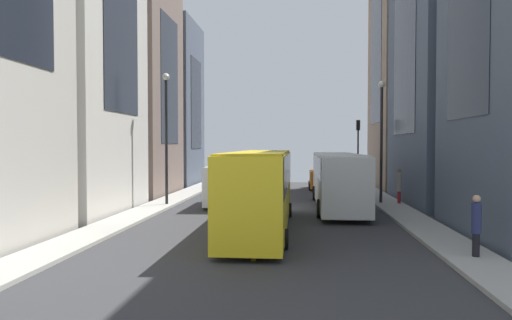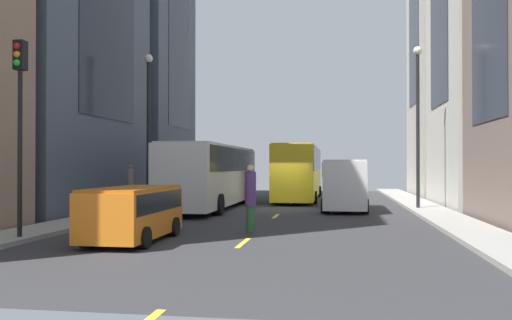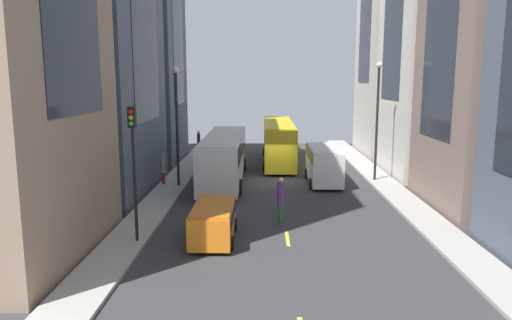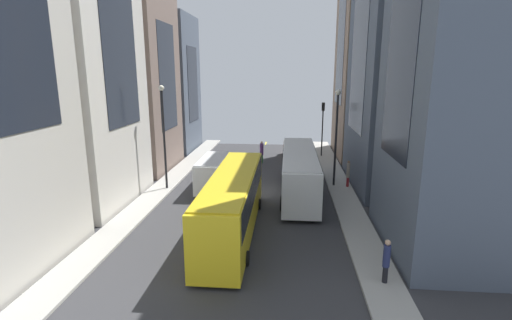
{
  "view_description": "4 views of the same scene",
  "coord_description": "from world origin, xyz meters",
  "px_view_note": "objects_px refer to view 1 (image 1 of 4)",
  "views": [
    {
      "loc": [
        -1.52,
        29.2,
        3.88
      ],
      "look_at": [
        1.41,
        -2.93,
        2.87
      ],
      "focal_mm": 33.13,
      "sensor_mm": 36.0,
      "label": 1
    },
    {
      "loc": [
        2.78,
        -28.17,
        2.31
      ],
      "look_at": [
        -1.5,
        -0.37,
        2.6
      ],
      "focal_mm": 37.29,
      "sensor_mm": 36.0,
      "label": 2
    },
    {
      "loc": [
        -1.14,
        -33.9,
        7.31
      ],
      "look_at": [
        -1.61,
        -1.24,
        1.75
      ],
      "focal_mm": 33.87,
      "sensor_mm": 36.0,
      "label": 3
    },
    {
      "loc": [
        -2.95,
        28.65,
        9.47
      ],
      "look_at": [
        -0.56,
        0.9,
        2.87
      ],
      "focal_mm": 26.4,
      "sensor_mm": 36.0,
      "label": 4
    }
  ],
  "objects_px": {
    "city_bus_white": "(337,176)",
    "streetcar_yellow": "(261,184)",
    "delivery_van_white": "(226,182)",
    "traffic_light_near_corner": "(358,141)",
    "pedestrian_crossing_near": "(283,177)",
    "pedestrian_crossing_mid": "(476,223)",
    "car_orange_0": "(320,178)",
    "pedestrian_waiting_curb": "(399,185)"
  },
  "relations": [
    {
      "from": "car_orange_0",
      "to": "pedestrian_crossing_near",
      "type": "height_order",
      "value": "pedestrian_crossing_near"
    },
    {
      "from": "traffic_light_near_corner",
      "to": "pedestrian_crossing_mid",
      "type": "bearing_deg",
      "value": 91.5
    },
    {
      "from": "streetcar_yellow",
      "to": "traffic_light_near_corner",
      "type": "xyz_separation_m",
      "value": [
        -6.96,
        -21.09,
        2.16
      ]
    },
    {
      "from": "city_bus_white",
      "to": "streetcar_yellow",
      "type": "bearing_deg",
      "value": 62.39
    },
    {
      "from": "city_bus_white",
      "to": "pedestrian_crossing_mid",
      "type": "relative_size",
      "value": 6.23
    },
    {
      "from": "pedestrian_crossing_mid",
      "to": "city_bus_white",
      "type": "bearing_deg",
      "value": -83.27
    },
    {
      "from": "city_bus_white",
      "to": "pedestrian_crossing_near",
      "type": "bearing_deg",
      "value": -69.46
    },
    {
      "from": "pedestrian_waiting_curb",
      "to": "pedestrian_crossing_mid",
      "type": "relative_size",
      "value": 1.06
    },
    {
      "from": "city_bus_white",
      "to": "delivery_van_white",
      "type": "bearing_deg",
      "value": -4.58
    },
    {
      "from": "pedestrian_crossing_mid",
      "to": "traffic_light_near_corner",
      "type": "relative_size",
      "value": 0.35
    },
    {
      "from": "streetcar_yellow",
      "to": "pedestrian_crossing_mid",
      "type": "height_order",
      "value": "streetcar_yellow"
    },
    {
      "from": "city_bus_white",
      "to": "delivery_van_white",
      "type": "height_order",
      "value": "city_bus_white"
    },
    {
      "from": "streetcar_yellow",
      "to": "car_orange_0",
      "type": "height_order",
      "value": "streetcar_yellow"
    },
    {
      "from": "city_bus_white",
      "to": "car_orange_0",
      "type": "height_order",
      "value": "city_bus_white"
    },
    {
      "from": "car_orange_0",
      "to": "traffic_light_near_corner",
      "type": "xyz_separation_m",
      "value": [
        -3.36,
        -0.62,
        3.31
      ]
    },
    {
      "from": "delivery_van_white",
      "to": "pedestrian_crossing_mid",
      "type": "bearing_deg",
      "value": 127.8
    },
    {
      "from": "delivery_van_white",
      "to": "pedestrian_crossing_mid",
      "type": "relative_size",
      "value": 2.69
    },
    {
      "from": "delivery_van_white",
      "to": "pedestrian_waiting_curb",
      "type": "xyz_separation_m",
      "value": [
        -11.05,
        -1.0,
        -0.19
      ]
    },
    {
      "from": "pedestrian_crossing_near",
      "to": "traffic_light_near_corner",
      "type": "distance_m",
      "value": 7.98
    },
    {
      "from": "streetcar_yellow",
      "to": "pedestrian_crossing_near",
      "type": "xyz_separation_m",
      "value": [
        -0.43,
        -17.65,
        -0.88
      ]
    },
    {
      "from": "delivery_van_white",
      "to": "traffic_light_near_corner",
      "type": "distance_m",
      "value": 16.29
    },
    {
      "from": "pedestrian_waiting_curb",
      "to": "delivery_van_white",
      "type": "bearing_deg",
      "value": -158.81
    },
    {
      "from": "traffic_light_near_corner",
      "to": "pedestrian_crossing_near",
      "type": "bearing_deg",
      "value": 27.74
    },
    {
      "from": "streetcar_yellow",
      "to": "pedestrian_waiting_curb",
      "type": "distance_m",
      "value": 12.48
    },
    {
      "from": "delivery_van_white",
      "to": "pedestrian_crossing_mid",
      "type": "xyz_separation_m",
      "value": [
        -10.55,
        13.6,
        -0.24
      ]
    },
    {
      "from": "pedestrian_waiting_curb",
      "to": "pedestrian_crossing_near",
      "type": "distance_m",
      "value": 11.29
    },
    {
      "from": "pedestrian_crossing_near",
      "to": "pedestrian_crossing_mid",
      "type": "xyz_separation_m",
      "value": [
        -7.22,
        22.84,
        0.03
      ]
    },
    {
      "from": "city_bus_white",
      "to": "pedestrian_waiting_curb",
      "type": "bearing_deg",
      "value": -158.85
    },
    {
      "from": "pedestrian_crossing_near",
      "to": "delivery_van_white",
      "type": "bearing_deg",
      "value": -55.17
    },
    {
      "from": "city_bus_white",
      "to": "pedestrian_crossing_mid",
      "type": "distance_m",
      "value": 13.53
    },
    {
      "from": "car_orange_0",
      "to": "traffic_light_near_corner",
      "type": "height_order",
      "value": "traffic_light_near_corner"
    },
    {
      "from": "streetcar_yellow",
      "to": "traffic_light_near_corner",
      "type": "bearing_deg",
      "value": -108.28
    },
    {
      "from": "delivery_van_white",
      "to": "traffic_light_near_corner",
      "type": "relative_size",
      "value": 0.93
    },
    {
      "from": "car_orange_0",
      "to": "pedestrian_waiting_curb",
      "type": "xyz_separation_m",
      "value": [
        -4.55,
        11.05,
        0.36
      ]
    },
    {
      "from": "pedestrian_waiting_curb",
      "to": "pedestrian_crossing_mid",
      "type": "height_order",
      "value": "pedestrian_waiting_curb"
    },
    {
      "from": "streetcar_yellow",
      "to": "pedestrian_crossing_near",
      "type": "relative_size",
      "value": 5.45
    },
    {
      "from": "pedestrian_crossing_near",
      "to": "traffic_light_near_corner",
      "type": "xyz_separation_m",
      "value": [
        -6.53,
        -3.43,
        3.04
      ]
    },
    {
      "from": "streetcar_yellow",
      "to": "car_orange_0",
      "type": "xyz_separation_m",
      "value": [
        -3.6,
        -20.47,
        -1.15
      ]
    },
    {
      "from": "pedestrian_crossing_near",
      "to": "pedestrian_crossing_mid",
      "type": "bearing_deg",
      "value": -17.82
    },
    {
      "from": "streetcar_yellow",
      "to": "traffic_light_near_corner",
      "type": "distance_m",
      "value": 22.31
    },
    {
      "from": "city_bus_white",
      "to": "traffic_light_near_corner",
      "type": "height_order",
      "value": "traffic_light_near_corner"
    },
    {
      "from": "city_bus_white",
      "to": "delivery_van_white",
      "type": "relative_size",
      "value": 2.32
    }
  ]
}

